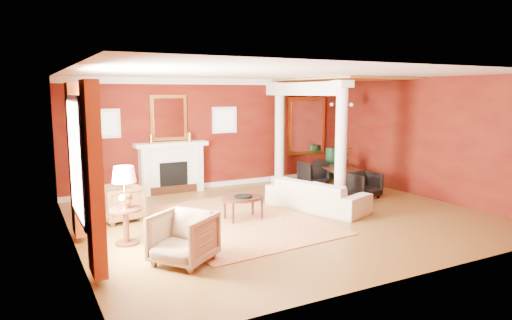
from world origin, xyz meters
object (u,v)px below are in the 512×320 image
sofa (317,190)px  side_table (125,193)px  coffee_table (243,199)px  dining_table (342,172)px  armchair_leopard (119,201)px  armchair_stripe (183,236)px

sofa → side_table: (-4.18, -0.41, 0.44)m
coffee_table → dining_table: 4.13m
dining_table → side_table: bearing=125.6°
sofa → armchair_leopard: bearing=54.5°
sofa → armchair_leopard: sofa is taller
armchair_leopard → dining_table: (6.00, 0.59, 0.01)m
armchair_leopard → sofa: bearing=61.7°
coffee_table → side_table: (-2.40, -0.43, 0.46)m
dining_table → coffee_table: bearing=130.6°
coffee_table → dining_table: bearing=23.6°
sofa → coffee_table: size_ratio=2.46×
coffee_table → side_table: side_table is taller
armchair_leopard → armchair_stripe: (0.39, -2.75, 0.02)m
armchair_stripe → dining_table: size_ratio=0.58×
sofa → armchair_leopard: 4.15m
dining_table → armchair_leopard: bearing=112.6°
sofa → armchair_stripe: size_ratio=2.65×
armchair_leopard → side_table: size_ratio=0.60×
armchair_leopard → coffee_table: armchair_leopard is taller
sofa → armchair_stripe: bearing=94.5°
side_table → coffee_table: bearing=10.1°
side_table → sofa: bearing=5.5°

